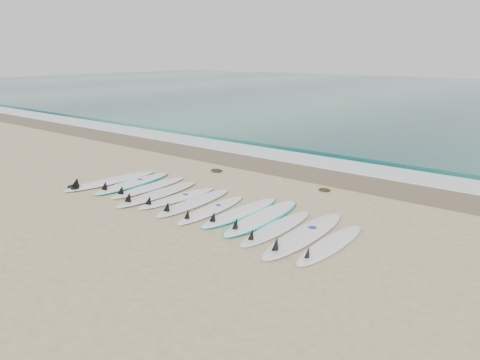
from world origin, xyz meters
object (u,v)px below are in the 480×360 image
Objects in this scene: surfboard_0 at (109,181)px; surfboard_6 at (210,210)px; surfboard_11 at (329,245)px; leash_coil at (74,188)px.

surfboard_6 is (3.68, -0.01, -0.01)m from surfboard_0.
surfboard_11 reaches higher than surfboard_6.
surfboard_0 reaches higher than leash_coil.
surfboard_6 is 1.00× the size of surfboard_11.
surfboard_0 reaches higher than surfboard_11.
surfboard_11 is at bearing -7.04° from surfboard_6.
surfboard_0 reaches higher than surfboard_6.
surfboard_11 is at bearing 7.21° from leash_coil.
leash_coil is (-0.18, -0.94, -0.01)m from surfboard_0.
surfboard_0 is 3.68m from surfboard_6.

